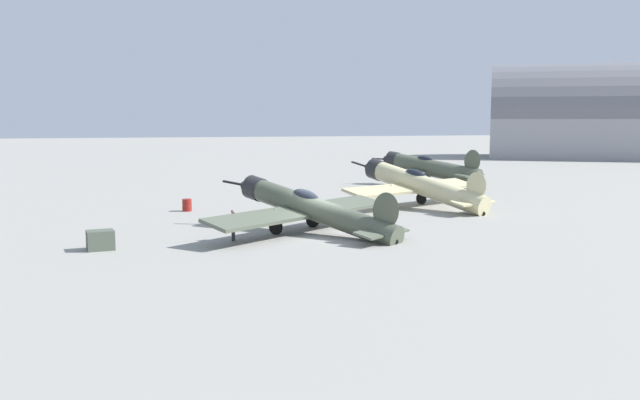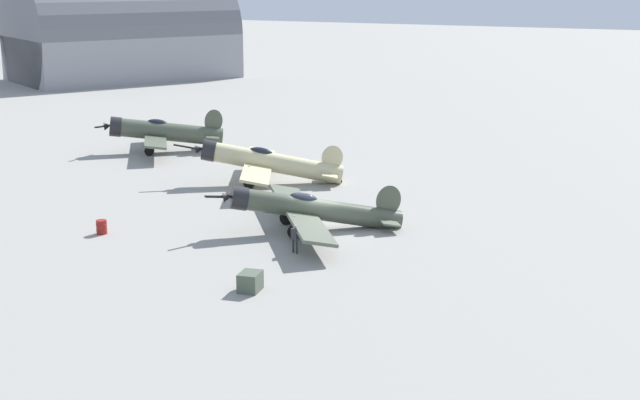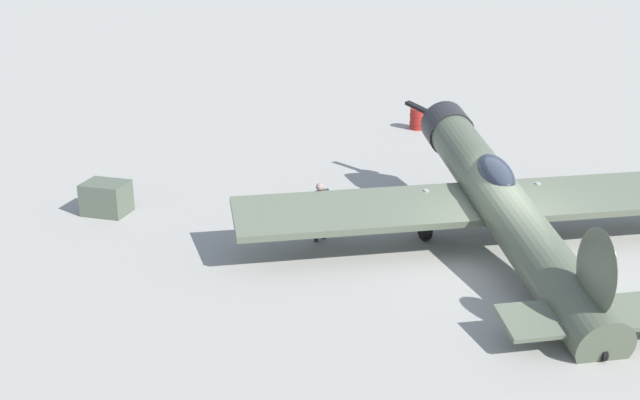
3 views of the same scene
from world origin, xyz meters
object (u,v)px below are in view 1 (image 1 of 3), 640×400
Objects in this scene: airplane_foreground at (312,209)px; fuel_drum at (187,205)px; airplane_mid_apron at (420,185)px; ground_crew_mechanic at (233,222)px; equipment_crate at (100,240)px; airplane_far_line at (429,168)px.

fuel_drum is at bearing -7.44° from airplane_foreground.
airplane_mid_apron reaches higher than fuel_drum.
ground_crew_mechanic is 1.94× the size of fuel_drum.
airplane_foreground reaches higher than equipment_crate.
airplane_mid_apron is at bearing 26.25° from equipment_crate.
airplane_mid_apron reaches higher than ground_crew_mechanic.
airplane_mid_apron is 14.15× the size of fuel_drum.
fuel_drum is (4.87, 12.47, -0.05)m from equipment_crate.
equipment_crate is 13.39m from fuel_drum.
airplane_far_line reaches higher than ground_crew_mechanic.
airplane_mid_apron is at bearing -9.19° from fuel_drum.
airplane_foreground is 12.60m from airplane_mid_apron.
airplane_foreground is at bearing 10.31° from equipment_crate.
airplane_far_line reaches higher than equipment_crate.
airplane_foreground is 7.45× the size of ground_crew_mechanic.
airplane_far_line is 6.56× the size of ground_crew_mechanic.
fuel_drum is (-1.36, 11.69, -0.54)m from ground_crew_mechanic.
airplane_foreground reaches higher than ground_crew_mechanic.
airplane_foreground is 1.14× the size of airplane_far_line.
ground_crew_mechanic is 11.78m from fuel_drum.
ground_crew_mechanic is (-20.77, -22.71, -0.73)m from airplane_far_line.
airplane_foreground reaches higher than fuel_drum.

